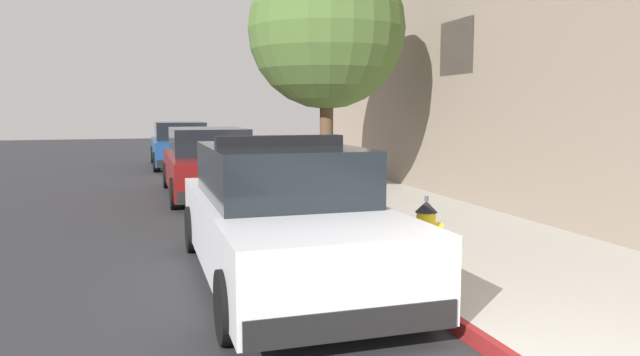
% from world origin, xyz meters
% --- Properties ---
extents(ground_plane, '(34.63, 60.00, 0.20)m').
position_xyz_m(ground_plane, '(-4.26, 10.00, -0.10)').
color(ground_plane, '#2B2B2D').
extents(sidewalk_pavement, '(3.49, 60.00, 0.15)m').
position_xyz_m(sidewalk_pavement, '(1.74, 10.00, 0.07)').
color(sidewalk_pavement, '#ADA89E').
rests_on(sidewalk_pavement, ground).
extents(curb_painted_edge, '(0.08, 60.00, 0.15)m').
position_xyz_m(curb_painted_edge, '(-0.04, 10.00, 0.07)').
color(curb_painted_edge, maroon).
rests_on(curb_painted_edge, ground).
extents(storefront_building, '(8.07, 19.01, 6.24)m').
position_xyz_m(storefront_building, '(7.40, 7.82, 3.13)').
color(storefront_building, gray).
rests_on(storefront_building, ground).
extents(police_cruiser, '(1.94, 4.84, 1.68)m').
position_xyz_m(police_cruiser, '(-1.13, 3.67, 0.74)').
color(police_cruiser, white).
rests_on(police_cruiser, ground).
extents(parked_car_silver_ahead, '(1.94, 4.84, 1.56)m').
position_xyz_m(parked_car_silver_ahead, '(-1.16, 10.77, 0.74)').
color(parked_car_silver_ahead, maroon).
rests_on(parked_car_silver_ahead, ground).
extents(parked_car_dark_far, '(1.94, 4.84, 1.56)m').
position_xyz_m(parked_car_dark_far, '(-1.32, 18.21, 0.74)').
color(parked_car_dark_far, navy).
rests_on(parked_car_dark_far, ground).
extents(fire_hydrant, '(0.44, 0.40, 0.76)m').
position_xyz_m(fire_hydrant, '(0.71, 3.61, 0.50)').
color(fire_hydrant, '#4C4C51').
rests_on(fire_hydrant, sidewalk_pavement).
extents(street_tree, '(3.21, 3.21, 5.06)m').
position_xyz_m(street_tree, '(1.05, 8.77, 3.59)').
color(street_tree, brown).
rests_on(street_tree, sidewalk_pavement).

